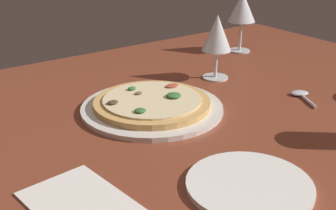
{
  "coord_description": "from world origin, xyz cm",
  "views": [
    {
      "loc": [
        45.37,
        58.09,
        40.02
      ],
      "look_at": [
        -0.08,
        -5.4,
        7.0
      ],
      "focal_mm": 47.73,
      "sensor_mm": 36.0,
      "label": 1
    }
  ],
  "objects": [
    {
      "name": "dining_table",
      "position": [
        0.0,
        0.0,
        2.0
      ],
      "size": [
        150.0,
        110.0,
        4.0
      ],
      "primitive_type": "cube",
      "color": "brown",
      "rests_on": "ground"
    },
    {
      "name": "pizza_main",
      "position": [
        -0.16,
        -10.81,
        5.15
      ],
      "size": [
        28.53,
        28.53,
        3.36
      ],
      "color": "silver",
      "rests_on": "dining_table"
    },
    {
      "name": "paper_menu",
      "position": [
        25.49,
        11.54,
        4.15
      ],
      "size": [
        13.65,
        20.56,
        0.3
      ],
      "primitive_type": "cube",
      "rotation": [
        0.0,
        0.0,
        0.12
      ],
      "color": "white",
      "rests_on": "dining_table"
    },
    {
      "name": "wine_glass_near",
      "position": [
        -23.23,
        -18.14,
        14.69
      ],
      "size": [
        6.97,
        6.97,
        15.35
      ],
      "color": "silver",
      "rests_on": "dining_table"
    },
    {
      "name": "spoon",
      "position": [
        -30.35,
        1.96,
        4.46
      ],
      "size": [
        6.15,
        9.21,
        1.0
      ],
      "color": "silver",
      "rests_on": "dining_table"
    },
    {
      "name": "wine_glass_far",
      "position": [
        -44.45,
        -31.77,
        16.23
      ],
      "size": [
        7.73,
        7.73,
        16.87
      ],
      "color": "silver",
      "rests_on": "dining_table"
    },
    {
      "name": "side_plate",
      "position": [
        4.12,
        20.56,
        4.45
      ],
      "size": [
        18.39,
        18.39,
        0.9
      ],
      "primitive_type": "cylinder",
      "color": "white",
      "rests_on": "dining_table"
    }
  ]
}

